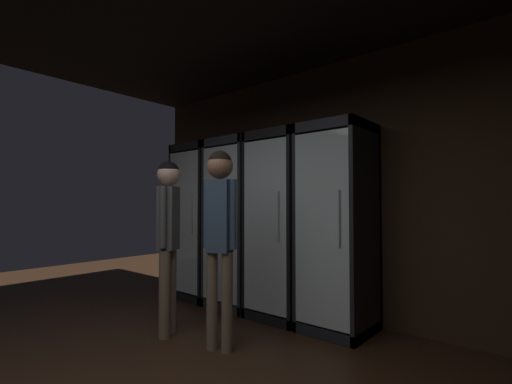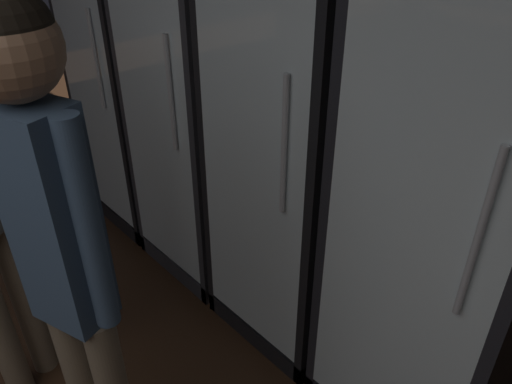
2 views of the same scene
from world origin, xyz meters
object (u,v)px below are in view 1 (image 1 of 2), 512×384
Objects in this scene: cooler_left at (241,224)px; cooler_right at (339,229)px; shopper_far at (168,225)px; cooler_center at (285,226)px; shopper_near at (220,220)px; cooler_far_left at (205,222)px.

cooler_right is at bearing -0.05° from cooler_left.
cooler_center is at bearing 67.17° from shopper_far.
cooler_center is at bearing 96.45° from shopper_near.
shopper_far is (-0.50, -1.19, 0.04)m from cooler_center.
cooler_left and cooler_right have the same top height.
cooler_far_left is at bearing 142.39° from shopper_near.
cooler_far_left is at bearing 179.97° from cooler_center.
cooler_left is 1.38m from shopper_near.
cooler_left is at bearing -0.10° from cooler_far_left.
cooler_far_left is 0.67m from cooler_left.
shopper_far is at bearing -173.64° from shopper_near.
cooler_left is 0.67m from cooler_center.
cooler_far_left reaches higher than shopper_far.
shopper_near is at bearing -54.77° from cooler_left.
cooler_far_left and cooler_left have the same top height.
shopper_far is (0.16, -1.19, 0.04)m from cooler_left.
cooler_far_left and cooler_center have the same top height.
cooler_center is 1.20× the size of shopper_near.
shopper_near is at bearing -115.66° from cooler_right.
shopper_far is (0.83, -1.19, 0.05)m from cooler_far_left.
cooler_far_left is 1.20× the size of shopper_near.
shopper_near is (0.79, -1.12, 0.11)m from cooler_left.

